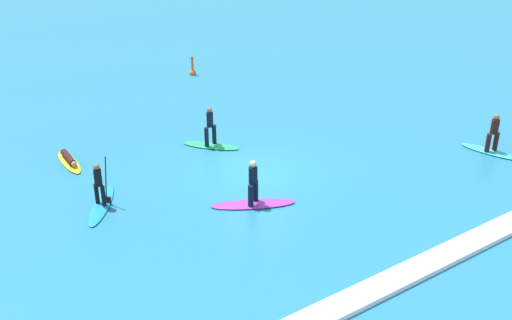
{
  "coord_description": "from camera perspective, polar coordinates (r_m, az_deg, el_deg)",
  "views": [
    {
      "loc": [
        -13.04,
        -19.19,
        12.06
      ],
      "look_at": [
        0.0,
        0.0,
        0.5
      ],
      "focal_mm": 43.77,
      "sensor_mm": 36.0,
      "label": 1
    }
  ],
  "objects": [
    {
      "name": "surfer_on_green_board",
      "position": [
        28.15,
        -4.18,
        2.08
      ],
      "size": [
        2.22,
        2.42,
        1.9
      ],
      "rotation": [
        0.0,
        0.0,
        2.28
      ],
      "color": "#23B266",
      "rests_on": "ground_plane"
    },
    {
      "name": "surfer_on_purple_board",
      "position": [
        23.46,
        -0.27,
        -3.21
      ],
      "size": [
        3.2,
        2.15,
        1.87
      ],
      "rotation": [
        0.0,
        0.0,
        5.8
      ],
      "color": "purple",
      "rests_on": "ground_plane"
    },
    {
      "name": "wave_crest",
      "position": [
        20.59,
        13.9,
        -9.97
      ],
      "size": [
        16.47,
        0.9,
        0.18
      ],
      "primitive_type": "cube",
      "color": "white",
      "rests_on": "ground_plane"
    },
    {
      "name": "surfer_on_teal_board",
      "position": [
        29.39,
        20.76,
        1.53
      ],
      "size": [
        1.35,
        2.72,
        1.84
      ],
      "rotation": [
        0.0,
        0.0,
        1.86
      ],
      "color": "#33C6CC",
      "rests_on": "ground_plane"
    },
    {
      "name": "surfer_on_blue_board",
      "position": [
        24.13,
        -14.02,
        -3.29
      ],
      "size": [
        2.29,
        2.9,
        2.02
      ],
      "rotation": [
        0.0,
        0.0,
        0.96
      ],
      "color": "#1E8CD1",
      "rests_on": "ground_plane"
    },
    {
      "name": "marker_buoy",
      "position": [
        37.76,
        -5.81,
        8.08
      ],
      "size": [
        0.39,
        0.39,
        1.24
      ],
      "color": "#E55119",
      "rests_on": "ground_plane"
    },
    {
      "name": "ground_plane",
      "position": [
        26.15,
        -0.0,
        -0.98
      ],
      "size": [
        120.0,
        120.0,
        0.0
      ],
      "primitive_type": "plane",
      "color": "teal",
      "rests_on": "ground"
    },
    {
      "name": "surfer_on_yellow_board",
      "position": [
        27.87,
        -16.71,
        -0.03
      ],
      "size": [
        0.67,
        2.51,
        0.4
      ],
      "rotation": [
        0.0,
        0.0,
        4.68
      ],
      "color": "yellow",
      "rests_on": "ground_plane"
    }
  ]
}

